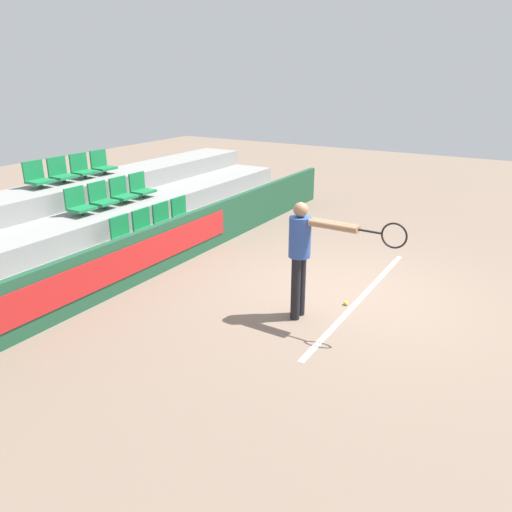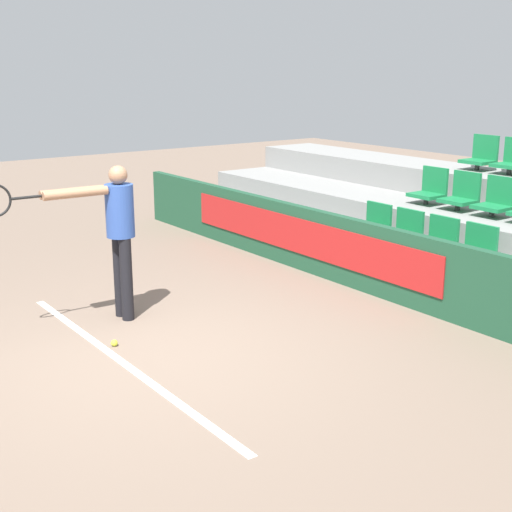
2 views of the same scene
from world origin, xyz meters
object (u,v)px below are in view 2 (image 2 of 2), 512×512
object	(u,v)px
stadium_chair_6	(496,200)
tennis_ball	(114,343)
stadium_chair_8	(481,156)
stadium_chair_5	(462,194)
stadium_chair_1	(404,233)
stadium_chair_4	(430,189)
stadium_chair_2	(438,242)
stadium_chair_3	(475,251)
stadium_chair_0	(373,226)
tennis_player	(113,227)

from	to	relation	value
stadium_chair_6	tennis_ball	world-z (taller)	stadium_chair_6
stadium_chair_8	stadium_chair_5	bearing A→B (deg)	-63.54
stadium_chair_1	stadium_chair_4	bearing A→B (deg)	116.46
stadium_chair_2	stadium_chair_8	xyz separation A→B (m)	(-1.08, 2.18, 0.77)
stadium_chair_6	stadium_chair_3	bearing A→B (deg)	-63.54
stadium_chair_2	stadium_chair_4	world-z (taller)	stadium_chair_4
stadium_chair_0	stadium_chair_6	distance (m)	1.59
stadium_chair_3	stadium_chair_8	size ratio (longest dim) A/B	1.00
tennis_ball	stadium_chair_6	bearing A→B (deg)	82.96
stadium_chair_0	stadium_chair_8	distance (m)	2.31
stadium_chair_8	tennis_ball	xyz separation A→B (m)	(0.46, -6.17, -1.34)
stadium_chair_2	stadium_chair_3	size ratio (longest dim) A/B	1.00
stadium_chair_3	stadium_chair_4	bearing A→B (deg)	146.18
stadium_chair_8	stadium_chair_4	bearing A→B (deg)	-90.00
stadium_chair_3	tennis_ball	bearing A→B (deg)	-106.34
stadium_chair_6	stadium_chair_8	size ratio (longest dim) A/B	1.00
stadium_chair_1	stadium_chair_2	size ratio (longest dim) A/B	1.00
stadium_chair_2	stadium_chair_8	distance (m)	2.55
stadium_chair_2	stadium_chair_5	bearing A→B (deg)	116.46
stadium_chair_2	stadium_chair_0	bearing A→B (deg)	180.00
stadium_chair_8	tennis_ball	world-z (taller)	stadium_chair_8
stadium_chair_3	stadium_chair_4	world-z (taller)	stadium_chair_4
stadium_chair_2	stadium_chair_5	world-z (taller)	stadium_chair_5
stadium_chair_5	stadium_chair_8	bearing A→B (deg)	116.46
stadium_chair_4	stadium_chair_6	world-z (taller)	same
stadium_chair_2	tennis_ball	xyz separation A→B (m)	(-0.63, -3.99, -0.56)
stadium_chair_0	tennis_player	world-z (taller)	tennis_player
stadium_chair_1	stadium_chair_6	size ratio (longest dim) A/B	1.00
stadium_chair_4	tennis_player	bearing A→B (deg)	-92.91
stadium_chair_0	stadium_chair_8	size ratio (longest dim) A/B	1.00
stadium_chair_5	stadium_chair_8	size ratio (longest dim) A/B	1.00
stadium_chair_3	tennis_ball	size ratio (longest dim) A/B	7.73
stadium_chair_0	tennis_ball	size ratio (longest dim) A/B	7.73
stadium_chair_0	stadium_chair_1	distance (m)	0.54
stadium_chair_2	stadium_chair_6	size ratio (longest dim) A/B	1.00
stadium_chair_1	stadium_chair_5	size ratio (longest dim) A/B	1.00
stadium_chair_0	stadium_chair_3	xyz separation A→B (m)	(1.63, 0.00, 0.00)
stadium_chair_0	stadium_chair_2	xyz separation A→B (m)	(1.08, 0.00, 0.00)
stadium_chair_3	tennis_ball	xyz separation A→B (m)	(-1.17, -3.99, -0.56)
stadium_chair_4	stadium_chair_5	distance (m)	0.54
stadium_chair_1	stadium_chair_2	distance (m)	0.54
stadium_chair_0	stadium_chair_1	xyz separation A→B (m)	(0.54, 0.00, 0.00)
stadium_chair_3	stadium_chair_6	xyz separation A→B (m)	(-0.54, 1.09, 0.39)
tennis_ball	stadium_chair_4	bearing A→B (deg)	95.16
stadium_chair_0	stadium_chair_2	distance (m)	1.08
stadium_chair_5	stadium_chair_8	distance (m)	1.28
stadium_chair_3	stadium_chair_5	xyz separation A→B (m)	(-1.08, 1.09, 0.39)
stadium_chair_6	tennis_ball	bearing A→B (deg)	-97.04
stadium_chair_0	stadium_chair_5	xyz separation A→B (m)	(0.54, 1.09, 0.39)
stadium_chair_8	tennis_player	bearing A→B (deg)	-92.36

